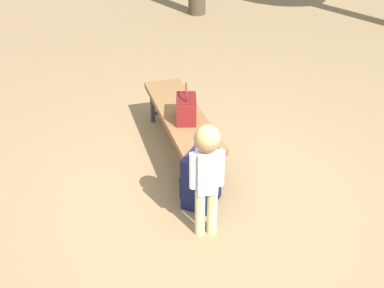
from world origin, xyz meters
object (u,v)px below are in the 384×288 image
park_bench (181,117)px  handbag (186,107)px  backpack_small (203,164)px  child_standing (207,165)px  backpack_large (201,176)px

park_bench → handbag: bearing=-4.3°
handbag → backpack_small: (0.36, 0.02, -0.42)m
backpack_small → handbag: bearing=-176.6°
handbag → child_standing: size_ratio=0.38×
park_bench → child_standing: bearing=-12.7°
handbag → backpack_large: 0.75m
handbag → backpack_large: (0.67, -0.14, -0.30)m
park_bench → backpack_large: size_ratio=2.96×
park_bench → backpack_small: park_bench is taller
child_standing → backpack_large: (-0.38, 0.13, -0.37)m
park_bench → child_standing: 1.28m
handbag → backpack_small: 0.55m
handbag → backpack_large: handbag is taller
handbag → child_standing: 1.08m
child_standing → backpack_large: child_standing is taller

